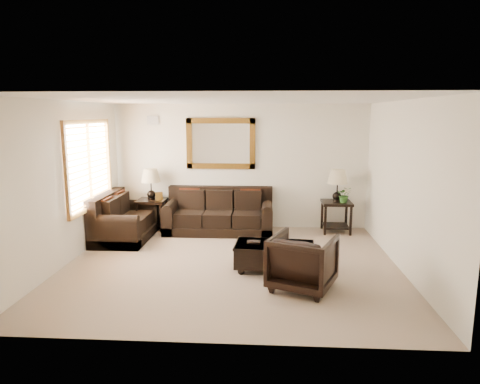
# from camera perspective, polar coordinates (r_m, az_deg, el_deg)

# --- Properties ---
(room) EXTENTS (5.51, 5.01, 2.71)m
(room) POSITION_cam_1_polar(r_m,az_deg,el_deg) (6.90, -1.24, 0.94)
(room) COLOR gray
(room) RESTS_ON ground
(window) EXTENTS (0.07, 1.96, 1.66)m
(window) POSITION_cam_1_polar(r_m,az_deg,el_deg) (8.41, -19.40, 3.41)
(window) COLOR white
(window) RESTS_ON room
(mirror) EXTENTS (1.50, 0.06, 1.10)m
(mirror) POSITION_cam_1_polar(r_m,az_deg,el_deg) (9.33, -2.59, 6.46)
(mirror) COLOR #4E2D0F
(mirror) RESTS_ON room
(air_vent) EXTENTS (0.25, 0.02, 0.18)m
(air_vent) POSITION_cam_1_polar(r_m,az_deg,el_deg) (9.59, -11.53, 9.36)
(air_vent) COLOR #999999
(air_vent) RESTS_ON room
(sofa) EXTENTS (2.27, 0.98, 0.93)m
(sofa) POSITION_cam_1_polar(r_m,az_deg,el_deg) (9.15, -2.79, -3.21)
(sofa) COLOR black
(sofa) RESTS_ON room
(loveseat) EXTENTS (0.97, 1.64, 0.92)m
(loveseat) POSITION_cam_1_polar(r_m,az_deg,el_deg) (8.93, -15.37, -3.90)
(loveseat) COLOR black
(loveseat) RESTS_ON room
(end_table_left) EXTENTS (0.60, 0.60, 1.33)m
(end_table_left) POSITION_cam_1_polar(r_m,az_deg,el_deg) (9.42, -11.75, 0.26)
(end_table_left) COLOR black
(end_table_left) RESTS_ON room
(end_table_right) EXTENTS (0.61, 0.61, 1.34)m
(end_table_right) POSITION_cam_1_polar(r_m,az_deg,el_deg) (9.21, 12.82, 0.05)
(end_table_right) COLOR black
(end_table_right) RESTS_ON room
(coffee_table) EXTENTS (1.31, 0.77, 0.53)m
(coffee_table) POSITION_cam_1_polar(r_m,az_deg,el_deg) (6.97, 4.59, -8.20)
(coffee_table) COLOR black
(coffee_table) RESTS_ON room
(armchair) EXTENTS (1.09, 1.06, 0.87)m
(armchair) POSITION_cam_1_polar(r_m,az_deg,el_deg) (6.24, 8.36, -8.88)
(armchair) COLOR black
(armchair) RESTS_ON floor
(potted_plant) EXTENTS (0.32, 0.35, 0.26)m
(potted_plant) POSITION_cam_1_polar(r_m,az_deg,el_deg) (9.14, 13.73, -0.58)
(potted_plant) COLOR #2B5A1F
(potted_plant) RESTS_ON end_table_right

